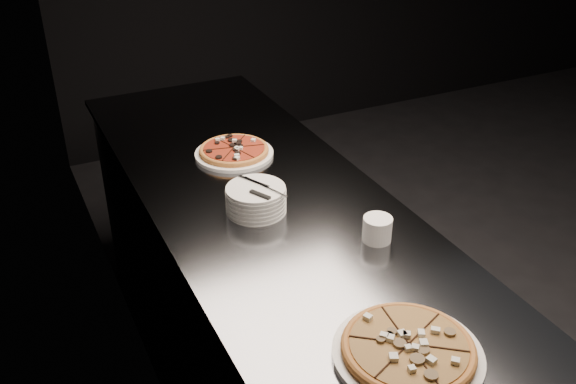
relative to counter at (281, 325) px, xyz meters
name	(u,v)px	position (x,y,z in m)	size (l,w,h in m)	color
wall_left	(146,83)	(-0.37, 0.00, 0.94)	(0.02, 5.00, 2.80)	black
counter	(281,325)	(0.00, 0.00, 0.00)	(0.74, 2.44, 0.92)	slate
pizza_mushroom	(408,350)	(-0.01, -0.69, 0.48)	(0.40, 0.40, 0.04)	white
pizza_tomato	(234,151)	(0.02, 0.43, 0.48)	(0.30, 0.30, 0.03)	white
plate_stack	(256,199)	(-0.07, 0.04, 0.50)	(0.18, 0.18, 0.08)	white
cutlery	(260,189)	(-0.06, 0.02, 0.54)	(0.08, 0.19, 0.01)	silver
ramekin	(377,228)	(0.18, -0.26, 0.50)	(0.08, 0.08, 0.07)	white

